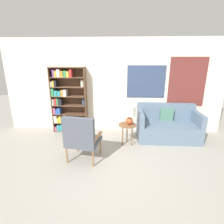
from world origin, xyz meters
TOP-DOWN VIEW (x-y plane):
  - ground_plane at (0.00, 0.00)m, footprint 14.00×14.00m
  - wall_back at (0.07, 2.03)m, footprint 6.40×0.08m
  - bookshelf at (-1.38, 1.85)m, footprint 1.01×0.30m
  - armchair at (-0.56, 0.20)m, footprint 0.76×0.71m
  - couch at (1.54, 1.54)m, footprint 1.63×0.94m
  - side_table at (0.42, 1.05)m, footprint 0.45×0.45m
  - table_lamp at (0.47, 1.06)m, footprint 0.29×0.29m

SIDE VIEW (x-z plane):
  - ground_plane at x=0.00m, z-range 0.00..0.00m
  - couch at x=1.54m, z-range -0.12..0.79m
  - side_table at x=0.42m, z-range 0.20..0.75m
  - armchair at x=-0.56m, z-range 0.06..1.10m
  - table_lamp at x=0.47m, z-range 0.61..1.08m
  - bookshelf at x=-1.38m, z-range 0.00..1.91m
  - wall_back at x=0.07m, z-range 0.01..2.71m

